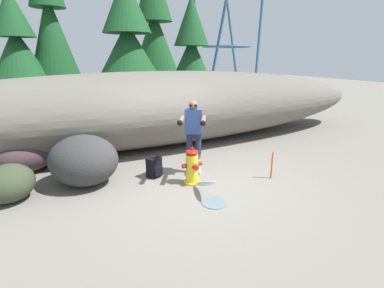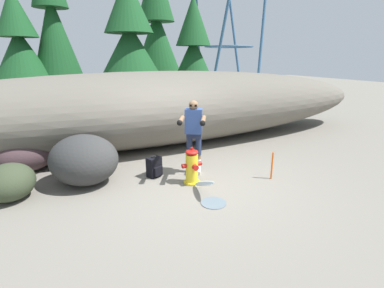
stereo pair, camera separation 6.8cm
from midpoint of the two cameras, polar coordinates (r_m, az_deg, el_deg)
The scene contains 15 objects.
ground_plane at distance 6.01m, azimuth 1.21°, elevation -8.10°, with size 56.00×56.00×0.04m, color slate.
dirt_embankment at distance 8.53m, azimuth -7.98°, elevation 7.01°, with size 15.79×3.20×2.14m, color #666056.
fire_hydrant at distance 5.90m, azimuth 0.31°, elevation -4.61°, with size 0.43×0.39×0.78m.
hydrant_water_jet at distance 5.43m, azimuth 3.20°, elevation -8.71°, with size 0.46×1.03×0.45m.
utility_worker at distance 6.14m, azimuth 0.65°, elevation 3.17°, with size 0.82×1.03×1.66m.
spare_backpack at distance 6.31m, azimuth -7.22°, elevation -4.62°, with size 0.36×0.35×0.47m.
boulder_large at distance 6.23m, azimuth -20.45°, elevation -2.97°, with size 1.28×1.40×1.03m, color #333333.
boulder_mid at distance 7.54m, azimuth -30.09°, elevation -1.72°, with size 1.37×1.08×0.81m, color #463338.
boulder_small at distance 6.19m, azimuth -32.43°, elevation -6.47°, with size 0.85×0.91×0.69m, color #353F2B.
pine_tree_far_left at distance 13.23m, azimuth -31.06°, elevation 16.47°, with size 2.26×2.26×5.00m.
pine_tree_left at distance 13.73m, azimuth -25.96°, elevation 21.17°, with size 2.11×2.11×7.33m.
pine_tree_center at distance 11.82m, azimuth -12.14°, elevation 19.11°, with size 2.85×2.85×5.41m.
pine_tree_right at distance 14.77m, azimuth -6.93°, elevation 21.20°, with size 2.67×2.67×7.02m.
pine_tree_far_right at distance 12.55m, azimuth 0.42°, elevation 17.49°, with size 2.24×2.24×4.92m.
survey_stake at distance 6.37m, azimuth 15.97°, elevation -4.18°, with size 0.04×0.04×0.60m, color #E55914.
Camera 2 is at (-2.32, -4.92, 2.53)m, focal length 26.72 mm.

